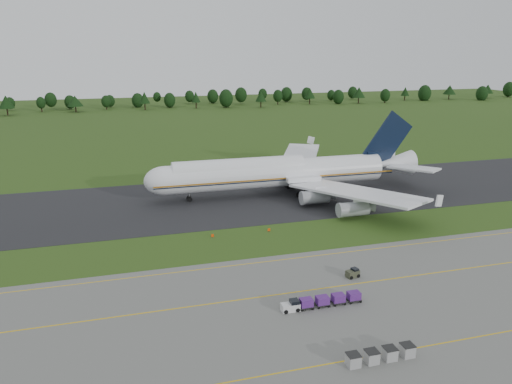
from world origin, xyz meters
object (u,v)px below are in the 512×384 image
object	(u,v)px
aircraft	(281,172)
edge_markers	(241,233)
utility_cart	(353,274)
uld_row	(381,355)
baggage_train	(321,301)

from	to	relation	value
aircraft	edge_markers	xyz separation A→B (m)	(-16.78, -24.86, -5.50)
aircraft	utility_cart	size ratio (longest dim) A/B	31.20
edge_markers	utility_cart	bearing A→B (deg)	-62.23
edge_markers	uld_row	bearing A→B (deg)	-83.01
baggage_train	utility_cart	size ratio (longest dim) A/B	5.31
baggage_train	utility_cart	bearing A→B (deg)	40.11
baggage_train	uld_row	size ratio (longest dim) A/B	1.39
utility_cart	edge_markers	xyz separation A→B (m)	(-12.60, 23.93, -0.34)
uld_row	utility_cart	bearing A→B (deg)	71.84
utility_cart	aircraft	bearing A→B (deg)	85.12
aircraft	utility_cart	distance (m)	49.24
baggage_train	utility_cart	xyz separation A→B (m)	(8.79, 7.40, -0.23)
utility_cart	edge_markers	world-z (taller)	utility_cart
baggage_train	edge_markers	bearing A→B (deg)	96.94
uld_row	aircraft	bearing A→B (deg)	80.93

